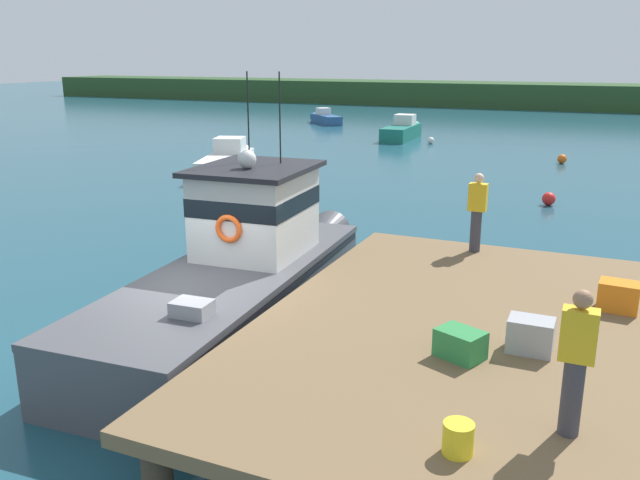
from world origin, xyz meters
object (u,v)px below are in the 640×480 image
at_px(deckhand_further_back, 477,211).
at_px(crate_single_far, 530,335).
at_px(moored_boat_far_right, 228,162).
at_px(mooring_buoy_outer, 431,140).
at_px(crate_single_by_cleat, 460,344).
at_px(crate_stack_mid_dock, 619,296).
at_px(bait_bucket, 458,438).
at_px(moored_boat_far_left, 325,118).
at_px(mooring_buoy_inshore, 562,159).
at_px(mooring_buoy_channel_marker, 549,199).
at_px(deckhand_by_the_boat, 576,360).
at_px(main_fishing_boat, 243,272).
at_px(moored_boat_outer_mooring, 403,131).

bearing_deg(deckhand_further_back, crate_single_far, -70.25).
height_order(moored_boat_far_right, mooring_buoy_outer, moored_boat_far_right).
relative_size(crate_single_by_cleat, mooring_buoy_outer, 1.49).
bearing_deg(crate_single_far, crate_stack_mid_dock, 62.79).
xyz_separation_m(bait_bucket, mooring_buoy_outer, (-8.70, 32.85, -1.17)).
height_order(moored_boat_far_left, moored_boat_far_right, moored_boat_far_right).
bearing_deg(mooring_buoy_inshore, bait_bucket, -88.09).
height_order(crate_single_far, crate_single_by_cleat, crate_single_far).
bearing_deg(mooring_buoy_channel_marker, deckhand_by_the_boat, -84.52).
xyz_separation_m(crate_single_far, crate_single_by_cleat, (-0.83, -0.57, -0.04)).
relative_size(crate_single_by_cleat, moored_boat_far_left, 0.15).
xyz_separation_m(crate_single_by_cleat, mooring_buoy_inshore, (-0.48, 25.91, -1.17)).
relative_size(bait_bucket, moored_boat_far_right, 0.05).
bearing_deg(deckhand_by_the_boat, moored_boat_far_right, 130.15).
xyz_separation_m(deckhand_by_the_boat, mooring_buoy_inshore, (-1.94, 27.28, -1.84)).
height_order(deckhand_further_back, mooring_buoy_outer, deckhand_further_back).
xyz_separation_m(moored_boat_far_left, moored_boat_far_right, (4.98, -22.46, 0.13)).
bearing_deg(mooring_buoy_inshore, crate_stack_mid_dock, -84.06).
height_order(deckhand_by_the_boat, mooring_buoy_channel_marker, deckhand_by_the_boat).
xyz_separation_m(moored_boat_far_right, mooring_buoy_channel_marker, (13.74, -1.01, -0.31)).
relative_size(main_fishing_boat, moored_boat_outer_mooring, 1.67).
bearing_deg(deckhand_by_the_boat, moored_boat_outer_mooring, 109.54).
distance_m(crate_stack_mid_dock, mooring_buoy_outer, 29.76).
bearing_deg(deckhand_by_the_boat, deckhand_further_back, 109.17).
relative_size(crate_single_by_cleat, moored_boat_far_right, 0.10).
bearing_deg(bait_bucket, crate_single_far, 82.25).
xyz_separation_m(main_fishing_boat, moored_boat_far_left, (-14.13, 36.87, -0.60)).
relative_size(main_fishing_boat, bait_bucket, 29.08).
relative_size(crate_single_far, deckhand_further_back, 0.37).
bearing_deg(deckhand_by_the_boat, crate_single_by_cleat, 136.74).
height_order(bait_bucket, mooring_buoy_outer, bait_bucket).
bearing_deg(moored_boat_outer_mooring, main_fishing_boat, -79.15).
xyz_separation_m(moored_boat_outer_mooring, mooring_buoy_outer, (2.28, -1.77, -0.31)).
distance_m(crate_stack_mid_dock, moored_boat_outer_mooring, 32.23).
relative_size(crate_stack_mid_dock, moored_boat_far_right, 0.10).
bearing_deg(moored_boat_far_left, moored_boat_far_right, -77.50).
xyz_separation_m(main_fishing_boat, mooring_buoy_channel_marker, (4.59, 13.40, -0.77)).
xyz_separation_m(deckhand_further_back, mooring_buoy_inshore, (0.30, 20.85, -1.84)).
bearing_deg(crate_single_by_cleat, crate_single_far, 34.33).
bearing_deg(crate_single_by_cleat, mooring_buoy_inshore, 91.07).
bearing_deg(deckhand_further_back, moored_boat_far_left, 117.88).
bearing_deg(mooring_buoy_channel_marker, crate_single_far, -86.15).
bearing_deg(deckhand_further_back, deckhand_by_the_boat, -70.83).
height_order(crate_stack_mid_dock, crate_single_by_cleat, crate_stack_mid_dock).
xyz_separation_m(crate_stack_mid_dock, mooring_buoy_outer, (-10.18, 27.94, -1.23)).
height_order(crate_stack_mid_dock, deckhand_by_the_boat, deckhand_by_the_boat).
height_order(main_fishing_boat, crate_stack_mid_dock, main_fishing_boat).
relative_size(deckhand_by_the_boat, moored_boat_outer_mooring, 0.28).
relative_size(mooring_buoy_channel_marker, mooring_buoy_inshore, 1.04).
xyz_separation_m(crate_single_far, mooring_buoy_inshore, (-1.31, 25.35, -1.21)).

